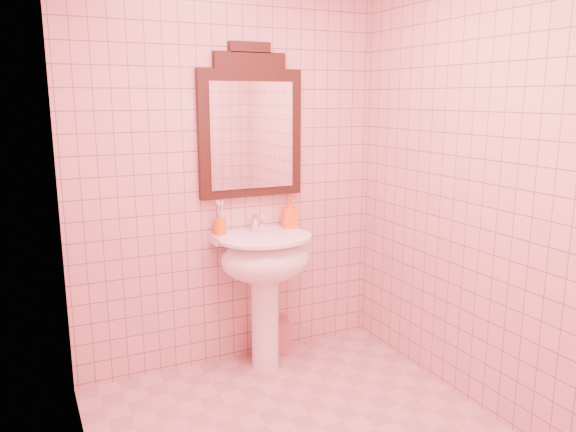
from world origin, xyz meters
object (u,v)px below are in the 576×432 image
soap_dispenser (289,213)px  mirror (251,127)px  toothbrush_cup (220,226)px  pedestal_sink (265,268)px  towel (275,337)px

soap_dispenser → mirror: bearing=175.6°
mirror → toothbrush_cup: mirror is taller
pedestal_sink → towel: 0.59m
pedestal_sink → toothbrush_cup: size_ratio=4.65×
toothbrush_cup → towel: bearing=1.2°
mirror → soap_dispenser: (0.23, -0.06, -0.55)m
mirror → soap_dispenser: size_ratio=4.73×
pedestal_sink → towel: size_ratio=3.80×
mirror → soap_dispenser: bearing=-15.5°
toothbrush_cup → pedestal_sink: bearing=-35.0°
pedestal_sink → soap_dispenser: (0.23, 0.14, 0.30)m
soap_dispenser → pedestal_sink: bearing=-138.6°
mirror → soap_dispenser: mirror is taller
pedestal_sink → soap_dispenser: 0.40m
toothbrush_cup → soap_dispenser: 0.47m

